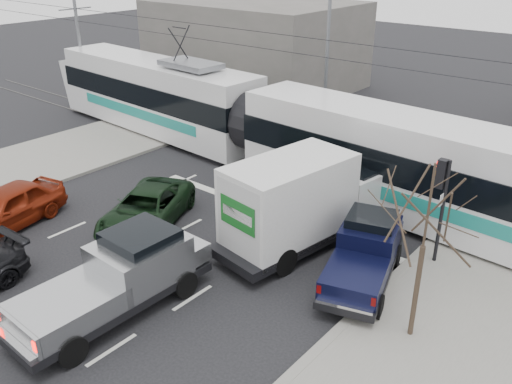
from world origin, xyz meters
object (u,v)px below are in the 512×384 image
Objects in this scene: bare_tree at (428,215)px; green_car at (146,209)px; traffic_signal at (441,189)px; red_car at (6,208)px; street_lamp_far at (325,39)px; silver_pickup at (121,275)px; navy_pickup at (365,252)px; tram at (256,123)px; box_truck at (301,203)px.

bare_tree is 1.00× the size of green_car.
traffic_signal reaches higher than red_car.
street_lamp_far is (-11.79, 13.50, 1.32)m from bare_tree.
bare_tree is 4.28m from traffic_signal.
bare_tree reaches higher than red_car.
navy_pickup is (4.73, 5.80, -0.11)m from silver_pickup.
traffic_signal is 14.47m from street_lamp_far.
tram is (-10.13, 3.06, -0.63)m from traffic_signal.
street_lamp_far is (-10.66, 9.50, 2.37)m from traffic_signal.
navy_pickup is (-1.28, -2.27, -1.75)m from traffic_signal.
silver_pickup is at bearing -66.49° from tram.
traffic_signal is 10.20m from silver_pickup.
traffic_signal is 15.57m from red_car.
street_lamp_far is at bearing 97.84° from tram.
traffic_signal is at bearing 18.23° from red_car.
street_lamp_far is 1.46× the size of silver_pickup.
tram is at bearing -85.36° from street_lamp_far.
tram is at bearing 149.57° from box_truck.
navy_pickup is (8.85, -5.34, -1.12)m from tram.
bare_tree is 8.65m from silver_pickup.
box_truck reaches higher than navy_pickup.
navy_pickup is at bearing -10.75° from green_car.
bare_tree is at bearing -52.33° from navy_pickup.
traffic_signal is at bearing 54.49° from silver_pickup.
tram is 5.78× the size of navy_pickup.
bare_tree is at bearing 30.89° from silver_pickup.
red_car is at bearing -103.49° from tram.
red_car is (-3.24, -10.81, -1.31)m from tram.
green_car is at bearing -178.33° from bare_tree.
silver_pickup is at bearing -126.66° from traffic_signal.
tram is 11.36m from red_car.
silver_pickup is (4.65, -17.58, -4.01)m from street_lamp_far.
red_car is at bearing -172.38° from navy_pickup.
traffic_signal is at bearing 43.86° from navy_pickup.
box_truck is 5.94m from green_car.
bare_tree is at bearing -28.89° from tram.
silver_pickup is at bearing -14.43° from red_car.
navy_pickup is at bearing 144.39° from bare_tree.
street_lamp_far reaches higher than green_car.
street_lamp_far is 1.91× the size of red_car.
red_car is at bearing -98.96° from street_lamp_far.
red_car is at bearing -138.68° from box_truck.
traffic_signal reaches higher than silver_pickup.
green_car is 1.07× the size of red_car.
silver_pickup is (4.12, -11.14, -1.00)m from tram.
street_lamp_far is 18.62m from silver_pickup.
silver_pickup is at bearing -145.89° from navy_pickup.
tram is 10.40m from navy_pickup.
box_truck reaches higher than red_car.
green_car is 5.23m from red_car.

